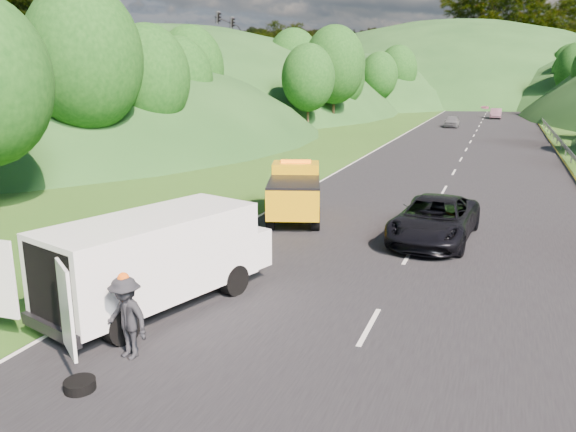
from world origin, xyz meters
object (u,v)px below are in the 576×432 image
at_px(spare_tire, 80,391).
at_px(worker, 129,358).
at_px(tow_truck, 295,192).
at_px(woman, 205,257).
at_px(child, 224,285).
at_px(white_van, 158,256).
at_px(suitcase, 148,249).
at_px(passing_suv, 433,241).

bearing_deg(spare_tire, worker, 86.65).
distance_m(tow_truck, woman, 6.26).
bearing_deg(spare_tire, child, 89.81).
relative_size(white_van, worker, 4.11).
bearing_deg(tow_truck, suitcase, -129.50).
bearing_deg(suitcase, child, -21.50).
bearing_deg(spare_tire, tow_truck, 93.14).
distance_m(white_van, suitcase, 4.38).
bearing_deg(worker, woman, 119.20).
distance_m(white_van, passing_suv, 10.69).
xyz_separation_m(woman, child, (1.77, -2.12, 0.00)).
bearing_deg(worker, suitcase, 134.79).
height_order(white_van, child, white_van).
height_order(suitcase, spare_tire, suitcase).
distance_m(tow_truck, worker, 12.84).
bearing_deg(suitcase, worker, -59.09).
distance_m(tow_truck, suitcase, 7.38).
xyz_separation_m(woman, passing_suv, (6.90, 4.69, 0.00)).
xyz_separation_m(woman, suitcase, (-1.72, -0.75, 0.31)).
distance_m(child, worker, 4.57).
xyz_separation_m(child, spare_tire, (-0.02, -5.99, 0.00)).
bearing_deg(spare_tire, white_van, 101.56).
distance_m(woman, spare_tire, 8.30).
xyz_separation_m(child, passing_suv, (5.13, 6.81, 0.00)).
bearing_deg(worker, tow_truck, 107.74).
xyz_separation_m(woman, spare_tire, (1.75, -8.12, 0.00)).
height_order(tow_truck, child, tow_truck).
relative_size(woman, spare_tire, 2.57).
bearing_deg(white_van, worker, -53.90).
bearing_deg(tow_truck, woman, -117.01).
height_order(child, worker, worker).
bearing_deg(worker, passing_suv, 79.86).
bearing_deg(tow_truck, white_van, -108.21).
relative_size(child, passing_suv, 0.18).
height_order(tow_truck, spare_tire, tow_truck).
relative_size(tow_truck, spare_tire, 9.68).
height_order(tow_truck, passing_suv, tow_truck).
distance_m(tow_truck, white_van, 10.14).
xyz_separation_m(tow_truck, child, (0.80, -8.19, -1.15)).
bearing_deg(passing_suv, spare_tire, -107.44).
relative_size(white_van, passing_suv, 1.32).
height_order(tow_truck, suitcase, tow_truck).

